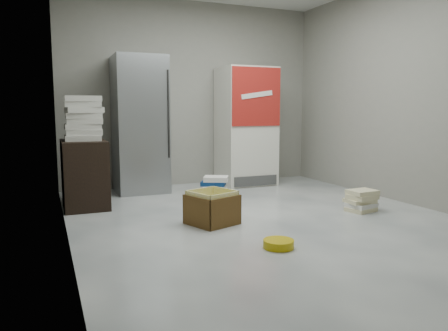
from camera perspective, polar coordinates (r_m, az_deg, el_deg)
name	(u,v)px	position (r m, az deg, el deg)	size (l,w,h in m)	color
ground	(267,219)	(4.71, 5.66, -7.02)	(5.00, 5.00, 0.00)	silver
room_shell	(269,46)	(4.60, 5.95, 15.20)	(4.04, 5.04, 2.82)	gray
steel_fridge	(140,125)	(6.28, -10.93, 5.24)	(0.70, 0.72, 1.90)	#93969A
coke_cooler	(246,126)	(6.80, 2.89, 5.13)	(0.80, 0.73, 1.80)	silver
wood_shelf	(85,174)	(5.49, -17.76, -1.03)	(0.50, 0.80, 0.80)	black
supply_box_stack	(83,118)	(5.43, -17.90, 5.88)	(0.44, 0.44, 0.52)	beige
phonebook_stack_main	(215,188)	(5.65, -1.20, -2.97)	(0.41, 0.37, 0.31)	olive
phonebook_stack_side	(361,201)	(5.28, 17.51, -4.38)	(0.37, 0.31, 0.25)	beige
cardboard_box	(212,210)	(4.48, -1.58, -5.86)	(0.55, 0.55, 0.34)	gold
bucket_lid	(279,244)	(3.78, 7.13, -10.12)	(0.26, 0.26, 0.07)	#BFA20A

